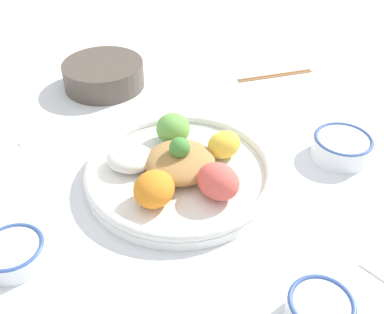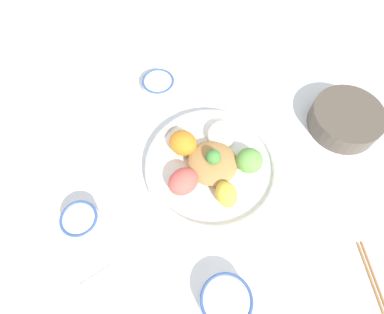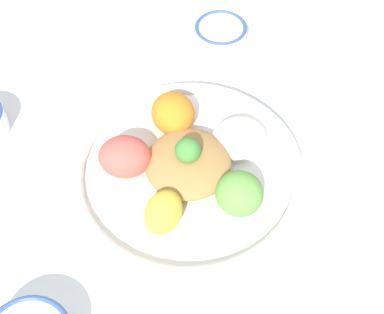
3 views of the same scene
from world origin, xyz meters
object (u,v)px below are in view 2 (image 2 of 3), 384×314
at_px(sauce_bowl_red, 226,301).
at_px(chopsticks_pair_near, 376,287).
at_px(rice_bowl_blue, 81,220).
at_px(salad_platter, 212,165).
at_px(serving_spoon_main, 109,268).
at_px(side_serving_bowl, 346,118).
at_px(sauce_bowl_dark, 158,84).
at_px(serving_spoon_extra, 275,93).

distance_m(sauce_bowl_red, chopsticks_pair_near, 0.35).
distance_m(sauce_bowl_red, rice_bowl_blue, 0.40).
distance_m(salad_platter, serving_spoon_main, 0.36).
bearing_deg(serving_spoon_main, side_serving_bowl, 178.35).
bearing_deg(sauce_bowl_dark, serving_spoon_extra, -151.72).
bearing_deg(salad_platter, sauce_bowl_red, 125.29).
bearing_deg(sauce_bowl_red, rice_bowl_blue, 4.12).
bearing_deg(sauce_bowl_red, sauce_bowl_dark, -42.19).
bearing_deg(side_serving_bowl, chopsticks_pair_near, 119.70).
height_order(chopsticks_pair_near, serving_spoon_main, chopsticks_pair_near).
height_order(sauce_bowl_dark, side_serving_bowl, side_serving_bowl).
relative_size(sauce_bowl_red, sauce_bowl_dark, 1.18).
relative_size(sauce_bowl_red, serving_spoon_extra, 0.94).
height_order(salad_platter, sauce_bowl_dark, salad_platter).
relative_size(salad_platter, rice_bowl_blue, 3.91).
bearing_deg(serving_spoon_main, rice_bowl_blue, -88.66).
distance_m(sauce_bowl_dark, serving_spoon_extra, 0.37).
xyz_separation_m(rice_bowl_blue, serving_spoon_main, (-0.12, 0.05, -0.02)).
bearing_deg(rice_bowl_blue, salad_platter, -123.59).
bearing_deg(side_serving_bowl, rice_bowl_blue, 54.00).
distance_m(rice_bowl_blue, chopsticks_pair_near, 0.72).
distance_m(rice_bowl_blue, serving_spoon_main, 0.14).
distance_m(salad_platter, serving_spoon_extra, 0.33).
distance_m(chopsticks_pair_near, serving_spoon_extra, 0.59).
height_order(sauce_bowl_red, serving_spoon_extra, sauce_bowl_red).
bearing_deg(sauce_bowl_dark, sauce_bowl_red, 137.81).
height_order(serving_spoon_main, serving_spoon_extra, same).
height_order(salad_platter, rice_bowl_blue, salad_platter).
bearing_deg(salad_platter, rice_bowl_blue, 56.41).
height_order(sauce_bowl_red, sauce_bowl_dark, sauce_bowl_red).
bearing_deg(salad_platter, side_serving_bowl, -128.10).
height_order(salad_platter, side_serving_bowl, salad_platter).
distance_m(sauce_bowl_dark, serving_spoon_main, 0.55).
distance_m(chopsticks_pair_near, serving_spoon_main, 0.63).
bearing_deg(sauce_bowl_red, side_serving_bowl, -95.96).
bearing_deg(chopsticks_pair_near, serving_spoon_main, -101.40).
xyz_separation_m(side_serving_bowl, serving_spoon_extra, (0.22, -0.00, -0.03)).
height_order(sauce_bowl_red, side_serving_bowl, side_serving_bowl).
xyz_separation_m(side_serving_bowl, serving_spoon_main, (0.33, 0.68, -0.03)).
xyz_separation_m(sauce_bowl_red, serving_spoon_extra, (0.15, -0.61, -0.02)).
relative_size(side_serving_bowl, serving_spoon_main, 1.64).
bearing_deg(sauce_bowl_red, serving_spoon_main, 16.77).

